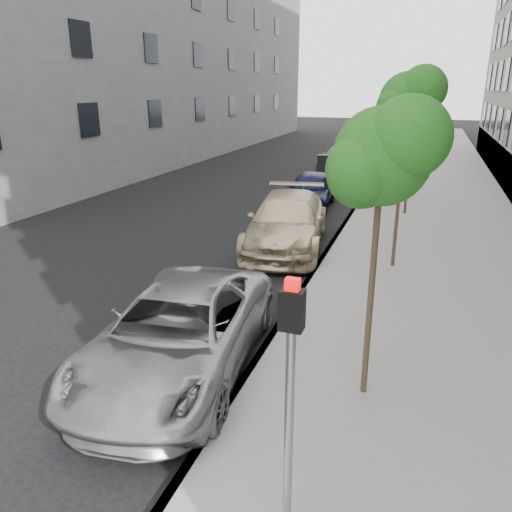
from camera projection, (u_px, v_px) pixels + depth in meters
The scene contains 12 objects.
ground at pixel (149, 412), 8.00m from camera, with size 160.00×160.00×0.00m, color black.
sidewalk at pixel (433, 177), 28.19m from camera, with size 6.40×72.00×0.14m, color gray.
curb at pixel (377, 174), 29.14m from camera, with size 0.15×72.00×0.14m, color #9E9B93.
tree_near at pixel (384, 157), 7.07m from camera, with size 1.75×1.55×4.74m.
tree_mid at pixel (409, 101), 12.71m from camera, with size 1.79×1.59×5.35m.
tree_far at pixel (416, 101), 18.59m from camera, with size 1.61×1.41×5.10m.
signal_pole at pixel (290, 383), 5.12m from camera, with size 0.24×0.18×3.09m.
minivan at pixel (179, 332), 8.98m from camera, with size 2.56×5.56×1.54m, color #9C9EA0.
suv at pixel (287, 222), 16.01m from camera, with size 2.35×5.79×1.68m, color beige.
sedan_blue at pixel (311, 190), 21.32m from camera, with size 1.79×4.45×1.52m, color #101237.
sedan_black at pixel (333, 171), 25.94m from camera, with size 1.62×4.65×1.53m, color black.
sedan_rear at pixel (341, 158), 30.97m from camera, with size 2.04×5.01×1.45m, color gray.
Camera 1 is at (3.80, -5.85, 4.97)m, focal length 35.00 mm.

